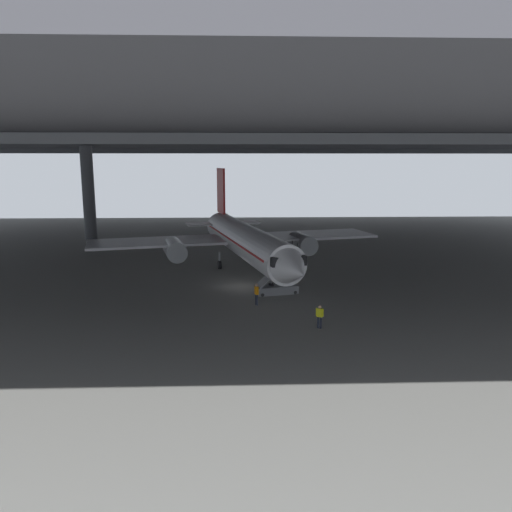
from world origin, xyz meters
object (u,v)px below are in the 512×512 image
Objects in this scene: airplane_main at (245,240)px; crew_worker_near_nose at (320,315)px; crew_worker_by_stairs at (257,293)px; boarding_stairs at (277,285)px.

airplane_main is 18.52m from crew_worker_near_nose.
crew_worker_by_stairs reaches higher than crew_worker_near_nose.
airplane_main is 18.23× the size of crew_worker_by_stairs.
boarding_stairs reaches higher than crew_worker_by_stairs.
crew_worker_near_nose is at bearing -74.65° from airplane_main.
boarding_stairs is 2.51× the size of crew_worker_by_stairs.
crew_worker_by_stairs is at bearing 126.09° from crew_worker_near_nose.
boarding_stairs is 3.98m from crew_worker_by_stairs.
boarding_stairs is 2.73× the size of crew_worker_near_nose.
boarding_stairs reaches higher than crew_worker_near_nose.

